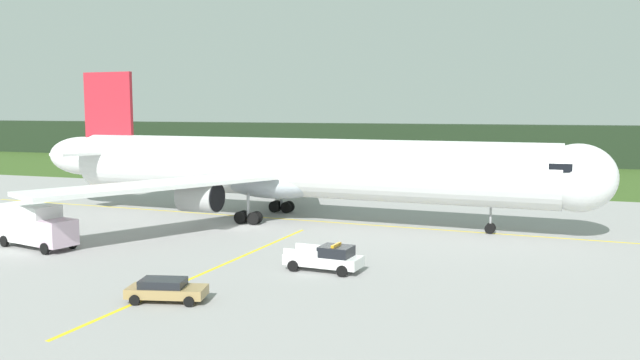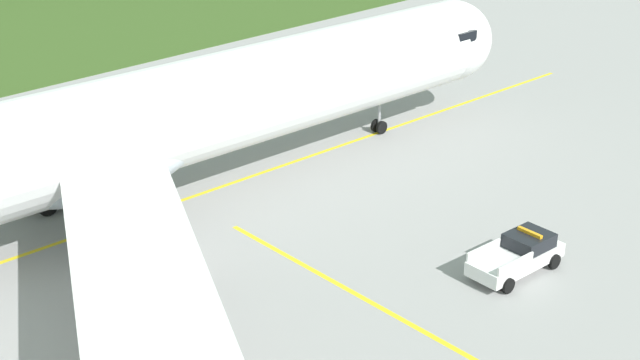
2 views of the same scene
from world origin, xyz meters
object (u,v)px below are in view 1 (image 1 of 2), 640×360
Objects in this scene: airliner at (292,169)px; ops_pickup_truck at (326,258)px; staff_car at (166,289)px; catering_truck at (36,225)px.

airliner is 21.14m from ops_pickup_truck.
staff_car is (-6.40, -9.63, -0.20)m from ops_pickup_truck.
airliner is 28.45m from staff_car.
catering_truck is at bearing -178.69° from ops_pickup_truck.
ops_pickup_truck is 1.13× the size of staff_car.
staff_car is at bearing -83.17° from airliner.
ops_pickup_truck is 11.56m from staff_car.
ops_pickup_truck is (9.74, -18.28, -4.18)m from airliner.
airliner reaches higher than catering_truck.
catering_truck is 1.53× the size of staff_car.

